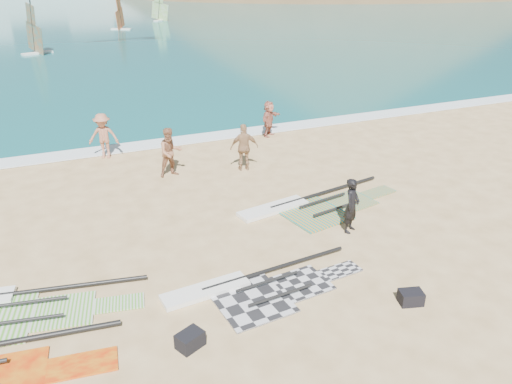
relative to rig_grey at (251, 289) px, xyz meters
name	(u,v)px	position (x,y,z in m)	size (l,w,h in m)	color
ground	(337,291)	(1.89, -0.84, -0.05)	(300.00, 300.00, 0.00)	#DFBB83
surf_line	(191,140)	(1.89, 11.46, -0.05)	(300.00, 1.20, 0.04)	white
rig_grey	(251,289)	(0.00, 0.00, 0.00)	(5.05, 2.09, 0.20)	#232326
rig_green	(7,307)	(-5.35, 1.52, 0.00)	(5.28, 2.53, 0.20)	#4FA923
rig_orange	(310,206)	(3.48, 3.41, 0.00)	(5.71, 2.70, 0.20)	orange
gear_bag_near	(190,340)	(-1.87, -1.30, 0.12)	(0.53, 0.39, 0.34)	black
gear_bag_far	(411,297)	(3.19, -1.90, 0.11)	(0.53, 0.37, 0.32)	black
person_wetsuit	(352,206)	(3.80, 1.58, 0.77)	(0.60, 0.39, 1.64)	black
beachgoer_left	(170,152)	(0.08, 7.77, 0.86)	(0.88, 0.69, 1.82)	#9B6546
beachgoer_mid	(103,136)	(-1.90, 10.66, 0.86)	(1.18, 0.68, 1.83)	#AA694F
beachgoer_back	(244,147)	(2.76, 7.25, 0.85)	(1.05, 0.44, 1.79)	#A77D57
beachgoer_right	(269,119)	(5.33, 10.66, 0.76)	(1.49, 0.48, 1.61)	#B76A57
windsurfer_left	(35,38)	(-3.78, 39.39, 1.30)	(2.66, 2.92, 4.69)	white
windsurfer_centre	(120,19)	(5.97, 54.90, 1.22)	(2.43, 2.62, 4.34)	white
windsurfer_right	(160,11)	(12.77, 63.34, 1.24)	(2.26, 2.24, 4.40)	white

